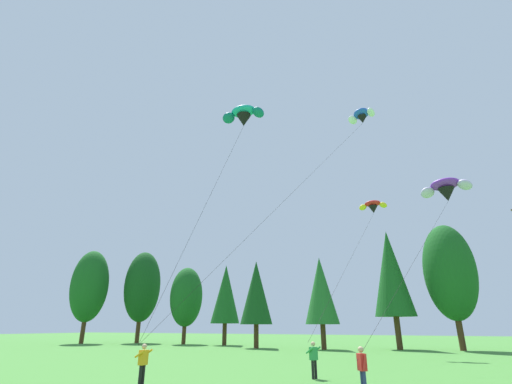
# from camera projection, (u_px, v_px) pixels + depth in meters

# --- Properties ---
(treeline_tree_a) EXTENTS (5.47, 5.47, 13.57)m
(treeline_tree_a) POSITION_uv_depth(u_px,v_px,m) (90.00, 286.00, 56.56)
(treeline_tree_a) COLOR #472D19
(treeline_tree_a) RESTS_ON ground_plane
(treeline_tree_b) EXTENTS (5.51, 5.51, 13.75)m
(treeline_tree_b) POSITION_uv_depth(u_px,v_px,m) (142.00, 286.00, 58.48)
(treeline_tree_b) COLOR #472D19
(treeline_tree_b) RESTS_ON ground_plane
(treeline_tree_c) EXTENTS (4.69, 4.69, 10.70)m
(treeline_tree_c) POSITION_uv_depth(u_px,v_px,m) (186.00, 297.00, 54.27)
(treeline_tree_c) COLOR #472D19
(treeline_tree_c) RESTS_ON ground_plane
(treeline_tree_d) EXTENTS (3.93, 3.93, 10.58)m
(treeline_tree_d) POSITION_uv_depth(u_px,v_px,m) (226.00, 294.00, 51.24)
(treeline_tree_d) COLOR #472D19
(treeline_tree_d) RESTS_ON ground_plane
(treeline_tree_e) EXTENTS (3.81, 3.81, 10.03)m
(treeline_tree_e) POSITION_uv_depth(u_px,v_px,m) (256.00, 292.00, 44.65)
(treeline_tree_e) COLOR #472D19
(treeline_tree_e) RESTS_ON ground_plane
(treeline_tree_f) EXTENTS (3.80, 3.80, 10.01)m
(treeline_tree_f) POSITION_uv_depth(u_px,v_px,m) (321.00, 290.00, 42.17)
(treeline_tree_f) COLOR #472D19
(treeline_tree_f) RESTS_ON ground_plane
(treeline_tree_g) EXTENTS (4.49, 4.49, 13.15)m
(treeline_tree_g) POSITION_uv_depth(u_px,v_px,m) (391.00, 273.00, 42.72)
(treeline_tree_g) COLOR #472D19
(treeline_tree_g) RESTS_ON ground_plane
(treeline_tree_h) EXTENTS (5.42, 5.42, 13.40)m
(treeline_tree_h) POSITION_uv_depth(u_px,v_px,m) (450.00, 272.00, 41.03)
(treeline_tree_h) COLOR #472D19
(treeline_tree_h) RESTS_ON ground_plane
(kite_flyer_near) EXTENTS (0.55, 0.59, 1.69)m
(kite_flyer_near) POSITION_uv_depth(u_px,v_px,m) (143.00, 361.00, 15.93)
(kite_flyer_near) COLOR black
(kite_flyer_near) RESTS_ON ground_plane
(kite_flyer_mid) EXTENTS (0.72, 0.74, 1.69)m
(kite_flyer_mid) POSITION_uv_depth(u_px,v_px,m) (314.00, 357.00, 18.20)
(kite_flyer_mid) COLOR black
(kite_flyer_mid) RESTS_ON ground_plane
(kite_flyer_far) EXTENTS (0.48, 0.58, 1.69)m
(kite_flyer_far) POSITION_uv_depth(u_px,v_px,m) (362.00, 366.00, 13.88)
(kite_flyer_far) COLOR navy
(kite_flyer_far) RESTS_ON ground_plane
(parafoil_kite_high_blue_white) EXTENTS (9.58, 19.99, 20.92)m
(parafoil_kite_high_blue_white) POSITION_uv_depth(u_px,v_px,m) (362.00, 116.00, 36.06)
(parafoil_kite_high_blue_white) COLOR blue
(parafoil_kite_mid_red_yellow) EXTENTS (3.27, 18.04, 12.78)m
(parafoil_kite_mid_red_yellow) POSITION_uv_depth(u_px,v_px,m) (373.00, 207.00, 36.94)
(parafoil_kite_mid_red_yellow) COLOR red
(parafoil_kite_far_purple) EXTENTS (6.84, 15.84, 12.06)m
(parafoil_kite_far_purple) POSITION_uv_depth(u_px,v_px,m) (446.00, 189.00, 28.32)
(parafoil_kite_far_purple) COLOR purple
(parafoil_kite_low_teal) EXTENTS (3.58, 8.70, 16.75)m
(parafoil_kite_low_teal) POSITION_uv_depth(u_px,v_px,m) (243.00, 116.00, 28.16)
(parafoil_kite_low_teal) COLOR teal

